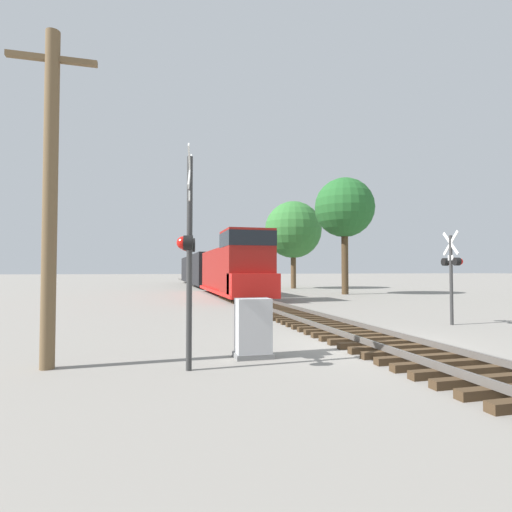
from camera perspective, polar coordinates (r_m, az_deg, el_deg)
ground_plane at (r=11.72m, az=16.90°, el=-12.06°), size 400.00×400.00×0.00m
rail_track_bed at (r=11.69m, az=16.89°, el=-11.40°), size 2.60×160.00×0.31m
freight_train at (r=45.33m, az=-6.83°, el=-1.99°), size 3.11×44.91×4.70m
crossing_signal_near at (r=8.39m, az=-9.65°, el=1.21°), size 0.45×1.01×4.60m
crossing_signal_far at (r=16.78m, az=26.17°, el=-1.47°), size 0.41×1.01×3.54m
relay_cabinet at (r=9.54m, az=-0.42°, el=-10.31°), size 0.88×0.60×1.39m
utility_pole at (r=9.58m, az=-27.33°, el=8.11°), size 1.80×0.29×7.18m
tree_far_right at (r=35.12m, az=12.52°, el=6.68°), size 5.07×5.07×9.94m
tree_mid_background at (r=45.03m, az=5.35°, el=3.73°), size 6.37×6.37×9.77m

